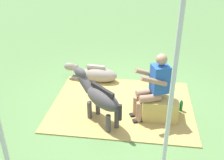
{
  "coord_description": "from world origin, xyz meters",
  "views": [
    {
      "loc": [
        -0.4,
        4.61,
        3.04
      ],
      "look_at": [
        0.22,
        -0.06,
        0.55
      ],
      "focal_mm": 42.03,
      "sensor_mm": 36.0,
      "label": 1
    }
  ],
  "objects_px": {
    "person_seated": "(154,85)",
    "soda_bottle": "(181,106)",
    "pony_lying": "(95,74)",
    "tent_pole_left": "(171,99)",
    "pony_standing": "(99,97)",
    "hay_bale": "(160,107)"
  },
  "relations": [
    {
      "from": "soda_bottle",
      "to": "tent_pole_left",
      "type": "bearing_deg",
      "value": 75.88
    },
    {
      "from": "pony_standing",
      "to": "tent_pole_left",
      "type": "relative_size",
      "value": 0.42
    },
    {
      "from": "hay_bale",
      "to": "pony_standing",
      "type": "relative_size",
      "value": 0.6
    },
    {
      "from": "pony_lying",
      "to": "tent_pole_left",
      "type": "relative_size",
      "value": 0.52
    },
    {
      "from": "person_seated",
      "to": "soda_bottle",
      "type": "bearing_deg",
      "value": -154.29
    },
    {
      "from": "hay_bale",
      "to": "pony_standing",
      "type": "distance_m",
      "value": 1.2
    },
    {
      "from": "person_seated",
      "to": "pony_lying",
      "type": "bearing_deg",
      "value": -44.8
    },
    {
      "from": "pony_standing",
      "to": "pony_lying",
      "type": "distance_m",
      "value": 1.68
    },
    {
      "from": "person_seated",
      "to": "soda_bottle",
      "type": "relative_size",
      "value": 4.69
    },
    {
      "from": "pony_standing",
      "to": "soda_bottle",
      "type": "relative_size",
      "value": 3.9
    },
    {
      "from": "pony_lying",
      "to": "tent_pole_left",
      "type": "distance_m",
      "value": 3.34
    },
    {
      "from": "soda_bottle",
      "to": "tent_pole_left",
      "type": "xyz_separation_m",
      "value": [
        0.42,
        1.69,
        1.16
      ]
    },
    {
      "from": "person_seated",
      "to": "pony_standing",
      "type": "height_order",
      "value": "person_seated"
    },
    {
      "from": "hay_bale",
      "to": "pony_lying",
      "type": "relative_size",
      "value": 0.49
    },
    {
      "from": "person_seated",
      "to": "tent_pole_left",
      "type": "xyz_separation_m",
      "value": [
        -0.17,
        1.4,
        0.58
      ]
    },
    {
      "from": "person_seated",
      "to": "pony_standing",
      "type": "distance_m",
      "value": 1.01
    },
    {
      "from": "pony_lying",
      "to": "person_seated",
      "type": "bearing_deg",
      "value": 135.2
    },
    {
      "from": "person_seated",
      "to": "pony_lying",
      "type": "distance_m",
      "value": 1.99
    },
    {
      "from": "hay_bale",
      "to": "person_seated",
      "type": "bearing_deg",
      "value": 14.06
    },
    {
      "from": "hay_bale",
      "to": "tent_pole_left",
      "type": "xyz_separation_m",
      "value": [
        -0.01,
        1.44,
        1.08
      ]
    },
    {
      "from": "hay_bale",
      "to": "pony_standing",
      "type": "bearing_deg",
      "value": 14.25
    },
    {
      "from": "tent_pole_left",
      "to": "pony_standing",
      "type": "bearing_deg",
      "value": -45.69
    }
  ]
}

